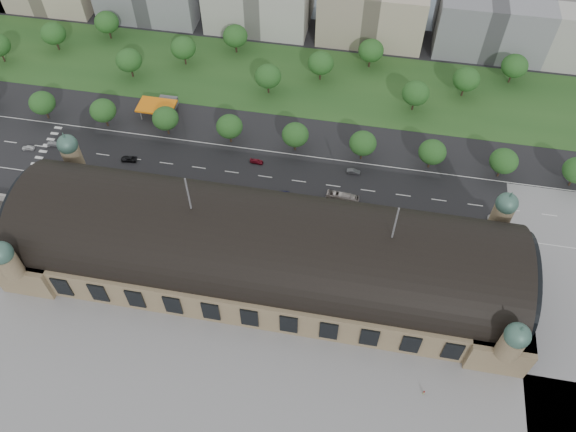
% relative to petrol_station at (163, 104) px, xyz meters
% --- Properties ---
extents(ground, '(900.00, 900.00, 0.00)m').
position_rel_petrol_station_xyz_m(ground, '(53.91, -65.28, -2.95)').
color(ground, black).
rests_on(ground, ground).
extents(station, '(150.00, 48.40, 44.30)m').
position_rel_petrol_station_xyz_m(station, '(53.91, -65.28, 7.33)').
color(station, '#887354').
rests_on(station, ground).
extents(plaza_south, '(190.00, 48.00, 0.12)m').
position_rel_petrol_station_xyz_m(plaza_south, '(63.91, -109.28, -2.95)').
color(plaza_south, gray).
rests_on(plaza_south, ground).
extents(road_slab, '(260.00, 26.00, 0.10)m').
position_rel_petrol_station_xyz_m(road_slab, '(33.91, -27.28, -2.95)').
color(road_slab, black).
rests_on(road_slab, ground).
extents(grass_belt, '(300.00, 45.00, 0.10)m').
position_rel_petrol_station_xyz_m(grass_belt, '(38.91, 27.72, -2.95)').
color(grass_belt, '#234C1E').
rests_on(grass_belt, ground).
extents(petrol_station, '(14.00, 13.00, 5.05)m').
position_rel_petrol_station_xyz_m(petrol_station, '(0.00, 0.00, 0.00)').
color(petrol_station, orange).
rests_on(petrol_station, ground).
extents(office_4, '(45.00, 32.00, 24.00)m').
position_rel_petrol_station_xyz_m(office_4, '(73.91, 67.72, 9.05)').
color(office_4, '#BAAC92').
rests_on(office_4, ground).
extents(office_5, '(45.00, 32.00, 24.00)m').
position_rel_petrol_station_xyz_m(office_5, '(123.91, 67.72, 9.05)').
color(office_5, gray).
rests_on(office_5, ground).
extents(tree_row_1, '(9.60, 9.60, 11.52)m').
position_rel_petrol_station_xyz_m(tree_row_1, '(-42.09, -12.28, 4.48)').
color(tree_row_1, '#2D2116').
rests_on(tree_row_1, ground).
extents(tree_row_2, '(9.60, 9.60, 11.52)m').
position_rel_petrol_station_xyz_m(tree_row_2, '(-18.09, -12.28, 4.48)').
color(tree_row_2, '#2D2116').
rests_on(tree_row_2, ground).
extents(tree_row_3, '(9.60, 9.60, 11.52)m').
position_rel_petrol_station_xyz_m(tree_row_3, '(5.91, -12.28, 4.48)').
color(tree_row_3, '#2D2116').
rests_on(tree_row_3, ground).
extents(tree_row_4, '(9.60, 9.60, 11.52)m').
position_rel_petrol_station_xyz_m(tree_row_4, '(29.91, -12.28, 4.48)').
color(tree_row_4, '#2D2116').
rests_on(tree_row_4, ground).
extents(tree_row_5, '(9.60, 9.60, 11.52)m').
position_rel_petrol_station_xyz_m(tree_row_5, '(53.91, -12.28, 4.48)').
color(tree_row_5, '#2D2116').
rests_on(tree_row_5, ground).
extents(tree_row_6, '(9.60, 9.60, 11.52)m').
position_rel_petrol_station_xyz_m(tree_row_6, '(77.91, -12.28, 4.48)').
color(tree_row_6, '#2D2116').
rests_on(tree_row_6, ground).
extents(tree_row_7, '(9.60, 9.60, 11.52)m').
position_rel_petrol_station_xyz_m(tree_row_7, '(101.91, -12.28, 4.48)').
color(tree_row_7, '#2D2116').
rests_on(tree_row_7, ground).
extents(tree_row_8, '(9.60, 9.60, 11.52)m').
position_rel_petrol_station_xyz_m(tree_row_8, '(125.91, -12.28, 4.48)').
color(tree_row_8, '#2D2116').
rests_on(tree_row_8, ground).
extents(tree_belt_1, '(10.40, 10.40, 12.48)m').
position_rel_petrol_station_xyz_m(tree_belt_1, '(-57.09, 29.72, 5.10)').
color(tree_belt_1, '#2D2116').
rests_on(tree_belt_1, ground).
extents(tree_belt_2, '(10.40, 10.40, 12.48)m').
position_rel_petrol_station_xyz_m(tree_belt_2, '(-38.09, 41.72, 5.10)').
color(tree_belt_2, '#2D2116').
rests_on(tree_belt_2, ground).
extents(tree_belt_3, '(10.40, 10.40, 12.48)m').
position_rel_petrol_station_xyz_m(tree_belt_3, '(-19.09, 17.72, 5.10)').
color(tree_belt_3, '#2D2116').
rests_on(tree_belt_3, ground).
extents(tree_belt_4, '(10.40, 10.40, 12.48)m').
position_rel_petrol_station_xyz_m(tree_belt_4, '(-0.09, 29.72, 5.10)').
color(tree_belt_4, '#2D2116').
rests_on(tree_belt_4, ground).
extents(tree_belt_5, '(10.40, 10.40, 12.48)m').
position_rel_petrol_station_xyz_m(tree_belt_5, '(18.91, 41.72, 5.10)').
color(tree_belt_5, '#2D2116').
rests_on(tree_belt_5, ground).
extents(tree_belt_6, '(10.40, 10.40, 12.48)m').
position_rel_petrol_station_xyz_m(tree_belt_6, '(37.91, 17.72, 5.10)').
color(tree_belt_6, '#2D2116').
rests_on(tree_belt_6, ground).
extents(tree_belt_7, '(10.40, 10.40, 12.48)m').
position_rel_petrol_station_xyz_m(tree_belt_7, '(56.91, 29.72, 5.10)').
color(tree_belt_7, '#2D2116').
rests_on(tree_belt_7, ground).
extents(tree_belt_8, '(10.40, 10.40, 12.48)m').
position_rel_petrol_station_xyz_m(tree_belt_8, '(75.91, 41.72, 5.10)').
color(tree_belt_8, '#2D2116').
rests_on(tree_belt_8, ground).
extents(tree_belt_9, '(10.40, 10.40, 12.48)m').
position_rel_petrol_station_xyz_m(tree_belt_9, '(94.91, 17.72, 5.10)').
color(tree_belt_9, '#2D2116').
rests_on(tree_belt_9, ground).
extents(tree_belt_10, '(10.40, 10.40, 12.48)m').
position_rel_petrol_station_xyz_m(tree_belt_10, '(113.91, 29.72, 5.10)').
color(tree_belt_10, '#2D2116').
rests_on(tree_belt_10, ground).
extents(tree_belt_11, '(10.40, 10.40, 12.48)m').
position_rel_petrol_station_xyz_m(tree_belt_11, '(132.91, 41.72, 5.10)').
color(tree_belt_11, '#2D2116').
rests_on(tree_belt_11, ground).
extents(traffic_car_0, '(4.73, 2.34, 1.55)m').
position_rel_petrol_station_xyz_m(traffic_car_0, '(-41.74, -29.45, -2.17)').
color(traffic_car_0, silver).
rests_on(traffic_car_0, ground).
extents(traffic_car_1, '(4.65, 2.04, 1.48)m').
position_rel_petrol_station_xyz_m(traffic_car_1, '(-33.50, -26.01, -2.21)').
color(traffic_car_1, gray).
rests_on(traffic_car_1, ground).
extents(traffic_car_2, '(5.95, 3.26, 1.58)m').
position_rel_petrol_station_xyz_m(traffic_car_2, '(-3.70, -28.30, -2.16)').
color(traffic_car_2, black).
rests_on(traffic_car_2, ground).
extents(traffic_car_3, '(4.81, 2.10, 1.38)m').
position_rel_petrol_station_xyz_m(traffic_car_3, '(41.58, -21.21, -2.26)').
color(traffic_car_3, maroon).
rests_on(traffic_car_3, ground).
extents(traffic_car_4, '(4.05, 1.90, 1.34)m').
position_rel_petrol_station_xyz_m(traffic_car_4, '(53.82, -34.00, -2.28)').
color(traffic_car_4, '#16173E').
rests_on(traffic_car_4, ground).
extents(traffic_car_5, '(4.75, 1.70, 1.56)m').
position_rel_petrol_station_xyz_m(traffic_car_5, '(76.07, -20.01, -2.17)').
color(traffic_car_5, '#5B5C63').
rests_on(traffic_car_5, ground).
extents(traffic_car_6, '(6.00, 3.12, 1.62)m').
position_rel_petrol_station_xyz_m(traffic_car_6, '(124.41, -32.63, -2.14)').
color(traffic_car_6, silver).
rests_on(traffic_car_6, ground).
extents(parked_car_0, '(3.96, 3.35, 1.28)m').
position_rel_petrol_station_xyz_m(parked_car_0, '(-26.09, -43.49, -2.31)').
color(parked_car_0, black).
rests_on(parked_car_0, ground).
extents(parked_car_1, '(5.02, 4.67, 1.31)m').
position_rel_petrol_station_xyz_m(parked_car_1, '(-23.32, -44.28, -2.29)').
color(parked_car_1, maroon).
rests_on(parked_car_1, ground).
extents(parked_car_2, '(5.91, 4.95, 1.62)m').
position_rel_petrol_station_xyz_m(parked_car_2, '(-1.34, -42.88, -2.14)').
color(parked_car_2, '#1A1E49').
rests_on(parked_car_2, ground).
extents(parked_car_3, '(4.76, 3.53, 1.51)m').
position_rel_petrol_station_xyz_m(parked_car_3, '(-10.85, -40.77, -2.20)').
color(parked_car_3, slate).
rests_on(parked_car_3, ground).
extents(parked_car_4, '(4.35, 3.41, 1.38)m').
position_rel_petrol_station_xyz_m(parked_car_4, '(-2.47, -44.28, -2.26)').
color(parked_car_4, silver).
rests_on(parked_car_4, ground).
extents(parked_car_5, '(5.77, 5.10, 1.48)m').
position_rel_petrol_station_xyz_m(parked_car_5, '(5.87, -41.88, -2.21)').
color(parked_car_5, gray).
rests_on(parked_car_5, ground).
extents(parked_car_6, '(4.71, 3.45, 1.27)m').
position_rel_petrol_station_xyz_m(parked_car_6, '(27.48, -44.28, -2.32)').
color(parked_car_6, black).
rests_on(parked_car_6, ground).
extents(bus_west, '(12.03, 2.88, 3.35)m').
position_rel_petrol_station_xyz_m(bus_west, '(34.73, -37.32, -1.28)').
color(bus_west, red).
rests_on(bus_west, ground).
extents(bus_mid, '(11.28, 3.51, 3.09)m').
position_rel_petrol_station_xyz_m(bus_mid, '(73.73, -33.28, -1.40)').
color(bus_mid, beige).
rests_on(bus_mid, ground).
extents(bus_east, '(11.34, 3.00, 3.14)m').
position_rel_petrol_station_xyz_m(bus_east, '(78.33, -37.92, -1.38)').
color(bus_east, beige).
rests_on(bus_east, ground).
extents(pedestrian_0, '(0.93, 0.62, 1.76)m').
position_rel_petrol_station_xyz_m(pedestrian_0, '(102.75, -95.82, -2.07)').
color(pedestrian_0, gray).
rests_on(pedestrian_0, ground).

